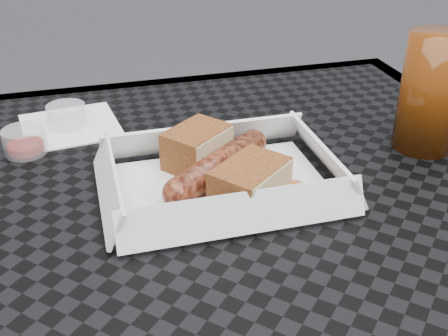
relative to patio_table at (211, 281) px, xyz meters
name	(u,v)px	position (x,y,z in m)	size (l,w,h in m)	color
patio_table	(211,281)	(0.00, 0.00, 0.00)	(0.80, 0.80, 0.74)	black
food_tray	(222,186)	(0.03, 0.06, 0.08)	(0.22, 0.15, 0.00)	white
bratwurst	(218,166)	(0.03, 0.07, 0.10)	(0.14, 0.12, 0.03)	brown
bread_near	(197,147)	(0.01, 0.11, 0.10)	(0.07, 0.05, 0.04)	brown
bread_far	(250,182)	(0.05, 0.02, 0.10)	(0.08, 0.05, 0.04)	brown
veg_garnish	(293,192)	(0.09, 0.02, 0.08)	(0.03, 0.03, 0.00)	#FB560A
napkin	(70,126)	(-0.12, 0.26, 0.08)	(0.12, 0.12, 0.00)	white
condiment_cup_sauce	(25,141)	(-0.18, 0.20, 0.09)	(0.05, 0.05, 0.03)	#99160B
condiment_cup_empty	(67,116)	(-0.13, 0.26, 0.09)	(0.05, 0.05, 0.03)	silver
drink_glass	(431,93)	(0.29, 0.09, 0.15)	(0.07, 0.07, 0.14)	#532207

